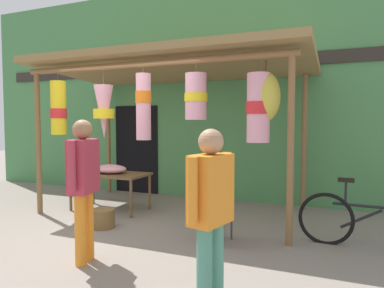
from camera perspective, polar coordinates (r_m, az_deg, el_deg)
The scene contains 10 objects.
ground_plane at distance 5.58m, azimuth -12.00°, elevation -13.39°, with size 30.00×30.00×0.00m, color gray.
shop_facade at distance 7.75m, azimuth -0.76°, elevation 8.33°, with size 10.95×0.29×4.54m.
market_stall_canopy at distance 6.10m, azimuth -3.13°, elevation 10.80°, with size 4.82×2.56×2.75m.
display_table at distance 6.64m, azimuth -13.16°, elevation -5.19°, with size 1.39×0.74×0.69m.
flower_heap_on_table at distance 6.58m, azimuth -13.13°, elevation -3.97°, with size 0.64×0.45×0.16m.
folding_chair at distance 4.77m, azimuth 4.63°, elevation -9.98°, with size 0.41×0.41×0.84m.
wicker_basket_by_table at distance 5.67m, azimuth -14.31°, elevation -11.67°, with size 0.36×0.36×0.28m, color brown.
parked_bicycle at distance 5.09m, azimuth 26.86°, elevation -11.29°, with size 1.75×0.44×0.92m.
vendor_in_orange at distance 4.20m, azimuth -17.23°, elevation -5.45°, with size 0.30×0.58×1.65m.
customer_foreground at distance 2.96m, azimuth 3.05°, elevation -10.12°, with size 0.31×0.58×1.56m.
Camera 1 is at (3.04, -4.40, 1.61)m, focal length 32.79 mm.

